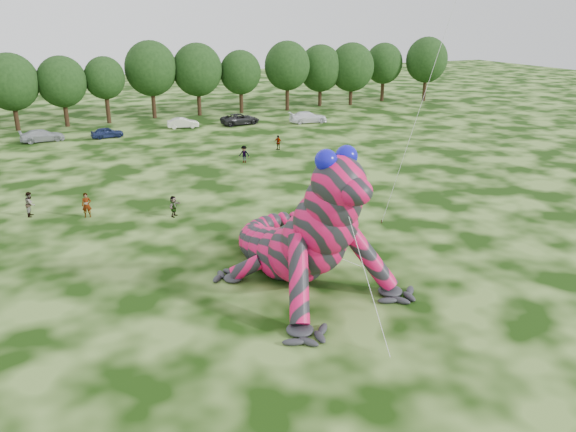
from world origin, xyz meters
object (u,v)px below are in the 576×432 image
Objects in this scene: car_3 at (42,136)px; car_6 at (240,119)px; tree_17 at (426,69)px; tree_15 at (351,74)px; tree_12 at (241,82)px; car_4 at (107,133)px; tree_9 at (106,90)px; tree_13 at (287,76)px; spectator_3 at (278,142)px; tree_8 at (63,92)px; tree_7 at (12,92)px; car_5 at (183,123)px; spectator_0 at (87,205)px; spectator_2 at (244,154)px; inflatable_gecko at (285,208)px; tree_16 at (383,72)px; tree_14 at (320,76)px; spectator_5 at (174,206)px; spectator_1 at (30,204)px; car_7 at (308,117)px; tree_10 at (152,80)px; tree_11 at (198,80)px.

car_3 is 0.93× the size of car_6.
tree_15 is at bearing 175.30° from tree_17.
tree_12 reaches higher than car_4.
tree_13 is at bearing -0.48° from tree_9.
tree_17 is 43.00m from spectator_3.
tree_7 is at bearing -178.22° from tree_8.
spectator_0 is at bearing 161.85° from car_5.
spectator_2 is 6.45m from spectator_3.
inflatable_gecko is 1.75× the size of tree_16.
tree_16 is at bearing 157.37° from tree_17.
spectator_0 is at bearing -134.85° from tree_14.
inflatable_gecko is 62.87m from tree_15.
car_3 reaches higher than car_5.
spectator_0 is (-6.24, -37.46, -3.42)m from tree_9.
tree_13 is 1.96× the size of car_6.
spectator_0 is at bearing -111.01° from spectator_2.
tree_9 is at bearing -177.39° from tree_16.
tree_13 is 47.88m from spectator_5.
spectator_2 is (6.49, 24.91, -3.24)m from inflatable_gecko.
car_3 is 2.61× the size of spectator_1.
tree_13 reaches higher than car_3.
car_6 is (-16.68, -9.60, -3.98)m from tree_14.
tree_7 is at bearing 90.84° from inflatable_gecko.
tree_17 is 28.61m from car_7.
spectator_2 is (-41.42, -26.58, -4.30)m from tree_17.
tree_10 is at bearing 177.54° from tree_17.
tree_13 is 6.54m from tree_14.
spectator_1 is at bearing 106.52° from spectator_5.
spectator_0 is at bearing -130.94° from tree_13.
spectator_1 reaches higher than spectator_5.
tree_11 is at bearing -20.68° from car_5.
tree_7 is 0.94× the size of tree_11.
tree_9 is at bearing 40.40° from spectator_5.
tree_9 is at bearing 78.81° from inflatable_gecko.
tree_10 is at bearing 176.20° from tree_12.
tree_16 reaches higher than spectator_1.
tree_17 is at bearing -1.07° from tree_13.
spectator_1 reaches higher than spectator_2.
car_6 is at bearing -150.07° from tree_14.
tree_15 is 17.58m from car_7.
tree_17 is 49.40m from spectator_2.
car_6 is 1.01× the size of car_7.
spectator_3 is (-36.19, -22.81, -4.37)m from tree_17.
tree_7 is 6.05× the size of spectator_3.
tree_11 is 0.99× the size of tree_13.
tree_8 reaches higher than car_4.
tree_8 is (5.86, 0.18, -0.27)m from tree_7.
car_3 is at bearing 90.39° from inflatable_gecko.
car_5 is 2.52× the size of spectator_3.
tree_9 is at bearing -176.18° from tree_11.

